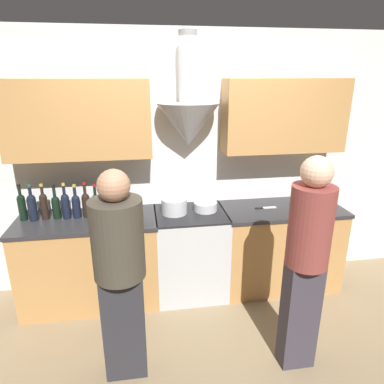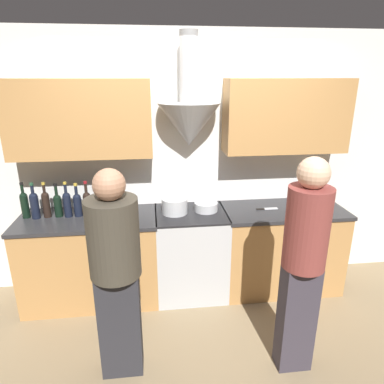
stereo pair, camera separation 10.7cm
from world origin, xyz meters
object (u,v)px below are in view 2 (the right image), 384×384
(wine_bottle_6, at_px, (87,202))
(person_foreground_left, at_px, (116,269))
(wine_bottle_5, at_px, (77,203))
(mixing_bowl, at_px, (206,207))
(wine_bottle_2, at_px, (46,203))
(wine_bottle_4, at_px, (67,203))
(wine_bottle_0, at_px, (25,204))
(person_foreground_right, at_px, (303,259))
(stove_range, at_px, (191,253))
(orange_fruit, at_px, (308,198))
(wine_bottle_8, at_px, (108,202))
(wine_bottle_1, at_px, (34,204))
(stock_pot, at_px, (175,206))
(wine_bottle_3, at_px, (58,204))
(wine_bottle_7, at_px, (97,203))

(wine_bottle_6, bearing_deg, person_foreground_left, -70.92)
(wine_bottle_5, relative_size, mixing_bowl, 1.41)
(wine_bottle_2, xyz_separation_m, wine_bottle_4, (0.20, -0.01, -0.00))
(wine_bottle_0, xyz_separation_m, wine_bottle_4, (0.39, -0.02, -0.00))
(mixing_bowl, xyz_separation_m, person_foreground_right, (0.52, -1.11, 0.01))
(stove_range, xyz_separation_m, orange_fruit, (1.28, 0.16, 0.48))
(stove_range, xyz_separation_m, wine_bottle_8, (-0.79, 0.06, 0.57))
(wine_bottle_1, xyz_separation_m, mixing_bowl, (1.62, -0.01, -0.10))
(wine_bottle_8, height_order, stock_pot, wine_bottle_8)
(wine_bottle_1, bearing_deg, orange_fruit, 2.39)
(wine_bottle_8, bearing_deg, wine_bottle_4, -177.65)
(stove_range, relative_size, mixing_bowl, 3.85)
(person_foreground_right, bearing_deg, wine_bottle_4, 148.83)
(wine_bottle_1, bearing_deg, stock_pot, -1.20)
(wine_bottle_2, relative_size, wine_bottle_3, 1.05)
(person_foreground_right, bearing_deg, person_foreground_left, 174.85)
(wine_bottle_1, bearing_deg, wine_bottle_6, 1.48)
(stove_range, bearing_deg, wine_bottle_2, 177.44)
(wine_bottle_3, height_order, stock_pot, wine_bottle_3)
(wine_bottle_4, xyz_separation_m, mixing_bowl, (1.33, -0.01, -0.10))
(wine_bottle_4, distance_m, stock_pot, 1.02)
(wine_bottle_6, bearing_deg, stock_pot, -2.74)
(wine_bottle_1, xyz_separation_m, person_foreground_right, (2.15, -1.12, -0.09))
(wine_bottle_2, height_order, mixing_bowl, wine_bottle_2)
(wine_bottle_5, relative_size, wine_bottle_6, 0.95)
(wine_bottle_0, height_order, person_foreground_right, person_foreground_right)
(wine_bottle_3, bearing_deg, orange_fruit, 2.12)
(wine_bottle_4, bearing_deg, stock_pot, -1.73)
(wine_bottle_7, height_order, mixing_bowl, wine_bottle_7)
(wine_bottle_7, distance_m, mixing_bowl, 1.06)
(wine_bottle_3, xyz_separation_m, stock_pot, (1.11, -0.05, -0.05))
(wine_bottle_3, xyz_separation_m, wine_bottle_5, (0.18, -0.01, 0.00))
(wine_bottle_0, xyz_separation_m, wine_bottle_3, (0.30, -0.01, -0.02))
(wine_bottle_0, distance_m, wine_bottle_3, 0.30)
(person_foreground_left, distance_m, person_foreground_right, 1.32)
(stove_range, relative_size, person_foreground_left, 0.55)
(wine_bottle_0, distance_m, person_foreground_left, 1.39)
(person_foreground_right, bearing_deg, wine_bottle_7, 144.48)
(wine_bottle_1, xyz_separation_m, wine_bottle_5, (0.39, 0.01, -0.02))
(wine_bottle_5, xyz_separation_m, wine_bottle_6, (0.09, 0.00, 0.01))
(mixing_bowl, xyz_separation_m, person_foreground_left, (-0.80, -0.99, -0.05))
(wine_bottle_0, bearing_deg, wine_bottle_1, -15.25)
(wine_bottle_2, xyz_separation_m, person_foreground_right, (2.05, -1.13, -0.09))
(stove_range, height_order, wine_bottle_0, wine_bottle_0)
(wine_bottle_5, distance_m, orange_fruit, 2.36)
(wine_bottle_0, xyz_separation_m, person_foreground_left, (0.92, -1.02, -0.15))
(orange_fruit, bearing_deg, stock_pot, -174.35)
(person_foreground_left, xyz_separation_m, person_foreground_right, (1.32, -0.12, 0.06))
(wine_bottle_6, bearing_deg, wine_bottle_1, -178.52)
(stove_range, distance_m, wine_bottle_0, 1.67)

